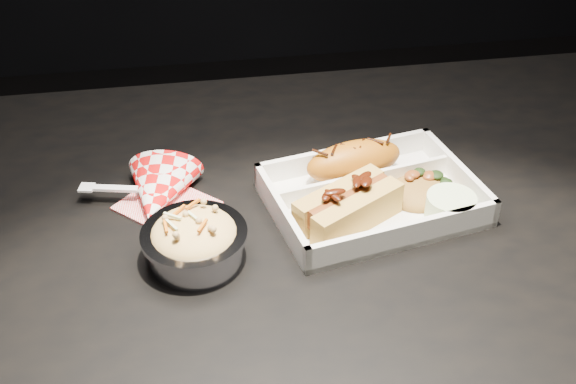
% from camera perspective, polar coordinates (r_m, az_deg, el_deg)
% --- Properties ---
extents(dining_table, '(1.20, 0.80, 0.75)m').
position_cam_1_polar(dining_table, '(0.94, 1.51, -7.05)').
color(dining_table, black).
rests_on(dining_table, ground).
extents(food_tray, '(0.28, 0.22, 0.04)m').
position_cam_1_polar(food_tray, '(0.91, 6.60, -0.56)').
color(food_tray, silver).
rests_on(food_tray, dining_table).
extents(fried_pastry, '(0.14, 0.08, 0.05)m').
position_cam_1_polar(fried_pastry, '(0.94, 5.23, 2.49)').
color(fried_pastry, '#A95C10').
rests_on(fried_pastry, food_tray).
extents(hotdog, '(0.14, 0.12, 0.06)m').
position_cam_1_polar(hotdog, '(0.86, 4.78, -0.98)').
color(hotdog, gold).
rests_on(hotdog, food_tray).
extents(fried_rice_mound, '(0.11, 0.09, 0.03)m').
position_cam_1_polar(fried_rice_mound, '(0.92, 10.61, 0.54)').
color(fried_rice_mound, '#9F6D2E').
rests_on(fried_rice_mound, food_tray).
extents(cupcake_liner, '(0.06, 0.06, 0.03)m').
position_cam_1_polar(cupcake_liner, '(0.89, 12.71, -1.15)').
color(cupcake_liner, beige).
rests_on(cupcake_liner, food_tray).
extents(foil_coleslaw_cup, '(0.12, 0.12, 0.07)m').
position_cam_1_polar(foil_coleslaw_cup, '(0.82, -7.40, -3.73)').
color(foil_coleslaw_cup, silver).
rests_on(foil_coleslaw_cup, dining_table).
extents(napkin_fork, '(0.18, 0.15, 0.10)m').
position_cam_1_polar(napkin_fork, '(0.92, -10.24, -0.05)').
color(napkin_fork, red).
rests_on(napkin_fork, dining_table).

